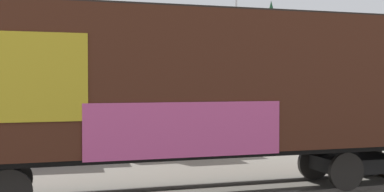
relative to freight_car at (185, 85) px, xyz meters
The scene contains 5 objects.
freight_car is the anchor object (origin of this frame).
flagpole 15.73m from the freight_car, 62.69° to the left, with size 1.52×0.18×9.54m.
hillside 74.57m from the freight_car, 89.57° to the left, with size 115.15×33.21×15.88m.
parked_car_blue 7.43m from the freight_car, 114.70° to the left, with size 4.53×2.16×1.74m.
parked_car_white 6.99m from the freight_car, 75.70° to the left, with size 4.42×2.03×1.67m.
Camera 1 is at (-4.15, -10.94, 2.59)m, focal length 47.24 mm.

